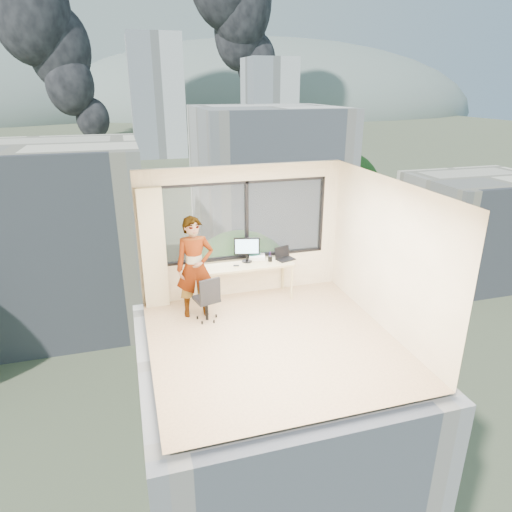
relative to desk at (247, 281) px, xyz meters
name	(u,v)px	position (x,y,z in m)	size (l,w,h in m)	color
floor	(273,341)	(0.00, -1.66, -0.38)	(4.00, 4.00, 0.01)	#D6B78B
ceiling	(275,187)	(0.00, -1.66, 2.23)	(4.00, 4.00, 0.01)	white
wall_front	(328,332)	(0.00, -3.66, 0.93)	(4.00, 0.01, 2.60)	beige
wall_left	(143,284)	(-2.00, -1.66, 0.93)	(0.01, 4.00, 2.60)	beige
wall_right	(387,256)	(2.00, -1.66, 0.93)	(0.01, 4.00, 2.60)	beige
window_wall	(244,220)	(0.05, 0.34, 1.15)	(3.30, 0.16, 1.55)	black
curtain	(153,249)	(-1.72, 0.22, 0.77)	(0.45, 0.14, 2.30)	#F3EBBE
desk	(247,281)	(0.00, 0.00, 0.00)	(1.80, 0.60, 0.75)	#C7B785
chair	(206,298)	(-0.91, -0.63, 0.07)	(0.45, 0.45, 0.89)	black
person	(195,267)	(-1.05, -0.35, 0.56)	(0.68, 0.45, 1.86)	#2D2D33
monitor	(247,250)	(0.04, 0.10, 0.63)	(0.50, 0.11, 0.50)	black
game_console	(257,257)	(0.27, 0.20, 0.41)	(0.31, 0.26, 0.07)	white
laptop	(286,254)	(0.80, -0.01, 0.49)	(0.34, 0.36, 0.22)	black
cellphone	(236,266)	(-0.22, -0.05, 0.38)	(0.11, 0.05, 0.01)	black
pen_cup	(270,259)	(0.48, 0.00, 0.43)	(0.09, 0.09, 0.11)	black
handbag	(255,254)	(0.24, 0.24, 0.47)	(0.24, 0.12, 0.19)	#0C4C43
exterior_ground	(131,157)	(0.00, 118.34, -14.38)	(400.00, 400.00, 0.04)	#515B3D
near_bldg_a	(37,238)	(-9.00, 28.34, -7.38)	(16.00, 12.00, 14.00)	#F2E7CA
near_bldg_b	(267,187)	(12.00, 36.34, -6.38)	(14.00, 13.00, 16.00)	white
near_bldg_c	(475,228)	(30.00, 26.34, -9.38)	(12.00, 10.00, 10.00)	#F2E7CA
far_tower_b	(157,97)	(8.00, 118.34, 0.62)	(13.00, 13.00, 30.00)	silver
far_tower_c	(269,101)	(45.00, 138.34, -1.38)	(15.00, 15.00, 26.00)	silver
hill_b	(265,111)	(100.00, 318.34, -14.38)	(300.00, 220.00, 96.00)	slate
tree_b	(241,316)	(4.00, 16.34, -9.88)	(7.60, 7.60, 9.00)	#194918
tree_c	(344,204)	(22.00, 38.34, -9.38)	(8.40, 8.40, 10.00)	#194918
smoke_plume_b	(271,17)	(55.00, 168.34, 26.62)	(30.00, 18.00, 70.00)	black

